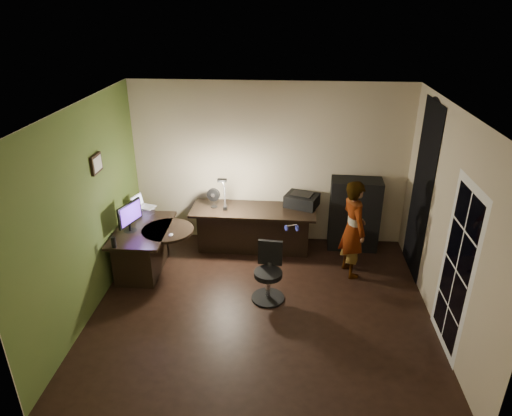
# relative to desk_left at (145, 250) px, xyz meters

# --- Properties ---
(floor) EXTENTS (4.50, 4.00, 0.01)m
(floor) POSITION_rel_desk_left_xyz_m (1.83, -0.81, -0.36)
(floor) COLOR black
(floor) RESTS_ON ground
(ceiling) EXTENTS (4.50, 4.00, 0.01)m
(ceiling) POSITION_rel_desk_left_xyz_m (1.83, -0.81, 2.35)
(ceiling) COLOR silver
(ceiling) RESTS_ON floor
(wall_back) EXTENTS (4.50, 0.01, 2.70)m
(wall_back) POSITION_rel_desk_left_xyz_m (1.83, 1.20, 0.99)
(wall_back) COLOR #C3B393
(wall_back) RESTS_ON floor
(wall_front) EXTENTS (4.50, 0.01, 2.70)m
(wall_front) POSITION_rel_desk_left_xyz_m (1.83, -2.81, 0.99)
(wall_front) COLOR #C3B393
(wall_front) RESTS_ON floor
(wall_left) EXTENTS (0.01, 4.00, 2.70)m
(wall_left) POSITION_rel_desk_left_xyz_m (-0.42, -0.81, 0.99)
(wall_left) COLOR #C3B393
(wall_left) RESTS_ON floor
(wall_right) EXTENTS (0.01, 4.00, 2.70)m
(wall_right) POSITION_rel_desk_left_xyz_m (4.08, -0.81, 0.99)
(wall_right) COLOR #C3B393
(wall_right) RESTS_ON floor
(green_wall_overlay) EXTENTS (0.00, 4.00, 2.70)m
(green_wall_overlay) POSITION_rel_desk_left_xyz_m (-0.41, -0.81, 0.99)
(green_wall_overlay) COLOR #4A6127
(green_wall_overlay) RESTS_ON floor
(arched_doorway) EXTENTS (0.01, 0.90, 2.60)m
(arched_doorway) POSITION_rel_desk_left_xyz_m (4.07, 0.34, 0.94)
(arched_doorway) COLOR black
(arched_doorway) RESTS_ON floor
(french_door) EXTENTS (0.02, 0.92, 2.10)m
(french_door) POSITION_rel_desk_left_xyz_m (4.07, -1.36, 0.69)
(french_door) COLOR white
(french_door) RESTS_ON floor
(framed_picture) EXTENTS (0.04, 0.30, 0.25)m
(framed_picture) POSITION_rel_desk_left_xyz_m (-0.39, -0.36, 1.49)
(framed_picture) COLOR black
(framed_picture) RESTS_ON wall_left
(desk_left) EXTENTS (0.79, 1.26, 0.72)m
(desk_left) POSITION_rel_desk_left_xyz_m (0.00, 0.00, 0.00)
(desk_left) COLOR black
(desk_left) RESTS_ON floor
(desk_right) EXTENTS (2.01, 0.74, 0.75)m
(desk_right) POSITION_rel_desk_left_xyz_m (1.60, 0.74, 0.01)
(desk_right) COLOR black
(desk_right) RESTS_ON floor
(cabinet) EXTENTS (0.83, 0.44, 1.21)m
(cabinet) POSITION_rel_desk_left_xyz_m (3.25, 0.97, 0.25)
(cabinet) COLOR black
(cabinet) RESTS_ON floor
(laptop_stand) EXTENTS (0.31, 0.29, 0.11)m
(laptop_stand) POSITION_rel_desk_left_xyz_m (-0.09, 0.54, 0.40)
(laptop_stand) COLOR silver
(laptop_stand) RESTS_ON desk_left
(laptop) EXTENTS (0.36, 0.34, 0.20)m
(laptop) POSITION_rel_desk_left_xyz_m (-0.09, 0.54, 0.56)
(laptop) COLOR silver
(laptop) RESTS_ON laptop_stand
(monitor) EXTENTS (0.26, 0.51, 0.33)m
(monitor) POSITION_rel_desk_left_xyz_m (-0.15, -0.08, 0.51)
(monitor) COLOR black
(monitor) RESTS_ON desk_left
(mouse) EXTENTS (0.08, 0.10, 0.03)m
(mouse) POSITION_rel_desk_left_xyz_m (0.48, -0.17, 0.36)
(mouse) COLOR silver
(mouse) RESTS_ON desk_left
(phone) EXTENTS (0.09, 0.14, 0.01)m
(phone) POSITION_rel_desk_left_xyz_m (0.23, 0.19, 0.35)
(phone) COLOR black
(phone) RESTS_ON desk_left
(pen) EXTENTS (0.01, 0.15, 0.01)m
(pen) POSITION_rel_desk_left_xyz_m (0.60, -0.12, 0.35)
(pen) COLOR black
(pen) RESTS_ON desk_left
(speaker) EXTENTS (0.09, 0.09, 0.17)m
(speaker) POSITION_rel_desk_left_xyz_m (-0.21, -0.58, 0.43)
(speaker) COLOR black
(speaker) RESTS_ON desk_left
(notepad) EXTENTS (0.14, 0.19, 0.01)m
(notepad) POSITION_rel_desk_left_xyz_m (0.23, -0.51, 0.35)
(notepad) COLOR silver
(notepad) RESTS_ON desk_left
(desk_fan) EXTENTS (0.23, 0.16, 0.33)m
(desk_fan) POSITION_rel_desk_left_xyz_m (0.96, 0.77, 0.55)
(desk_fan) COLOR black
(desk_fan) RESTS_ON desk_right
(headphones) EXTENTS (0.22, 0.16, 0.09)m
(headphones) POSITION_rel_desk_left_xyz_m (2.22, 0.05, 0.43)
(headphones) COLOR navy
(headphones) RESTS_ON desk_right
(printer) EXTENTS (0.61, 0.54, 0.22)m
(printer) POSITION_rel_desk_left_xyz_m (2.38, 0.92, 0.50)
(printer) COLOR black
(printer) RESTS_ON desk_right
(desk_lamp) EXTENTS (0.24, 0.33, 0.65)m
(desk_lamp) POSITION_rel_desk_left_xyz_m (1.15, 0.68, 0.71)
(desk_lamp) COLOR black
(desk_lamp) RESTS_ON desk_right
(office_chair) EXTENTS (0.50, 0.50, 0.82)m
(office_chair) POSITION_rel_desk_left_xyz_m (1.91, -0.61, 0.05)
(office_chair) COLOR black
(office_chair) RESTS_ON floor
(person) EXTENTS (0.51, 0.62, 1.51)m
(person) POSITION_rel_desk_left_xyz_m (3.12, 0.15, 0.39)
(person) COLOR #D8A88C
(person) RESTS_ON floor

